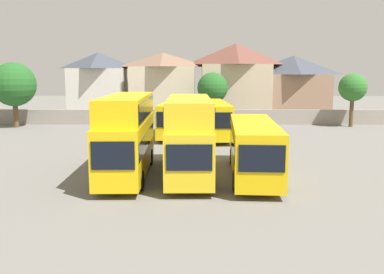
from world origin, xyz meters
TOP-DOWN VIEW (x-y plane):
  - ground at (0.00, 18.00)m, footprint 140.00×140.00m
  - depot_boundary_wall at (0.00, 25.82)m, footprint 56.00×0.50m
  - bus_1 at (-3.90, -0.14)m, footprint 2.73×10.22m
  - bus_2 at (-0.14, 0.02)m, footprint 2.83×10.17m
  - bus_3 at (3.77, -0.16)m, footprint 3.14×10.74m
  - bus_4 at (-1.74, 16.15)m, footprint 3.17×10.47m
  - bus_5 at (1.90, 15.55)m, footprint 3.17×11.06m
  - house_terrace_left at (-13.60, 34.88)m, footprint 8.00×6.94m
  - house_terrace_centre at (-4.40, 34.14)m, footprint 9.17×7.32m
  - house_terrace_right at (5.70, 34.27)m, footprint 9.81×7.21m
  - house_terrace_far_right at (13.92, 35.11)m, footprint 10.11×6.76m
  - tree_left_of_lot at (18.33, 23.82)m, footprint 3.23×3.23m
  - tree_behind_wall at (2.30, 28.32)m, footprint 3.87×3.87m
  - tree_right_of_lot at (-20.57, 22.82)m, footprint 5.00×5.00m

SIDE VIEW (x-z plane):
  - ground at x=0.00m, z-range 0.00..0.00m
  - depot_boundary_wall at x=0.00m, z-range 0.00..1.80m
  - bus_3 at x=3.77m, z-range 0.24..3.57m
  - bus_4 at x=-1.74m, z-range 0.24..3.62m
  - bus_5 at x=1.90m, z-range 0.25..3.68m
  - bus_2 at x=-0.14m, z-range 0.31..5.09m
  - bus_1 at x=-3.90m, z-range 0.31..5.24m
  - tree_behind_wall at x=2.30m, z-range 1.18..7.47m
  - house_terrace_far_right at x=13.92m, z-range 0.09..8.71m
  - tree_left_of_lot at x=18.33m, z-range 1.42..7.62m
  - house_terrace_centre at x=-4.40m, z-range 0.08..9.08m
  - house_terrace_left at x=-13.60m, z-range 0.08..9.14m
  - tree_right_of_lot at x=-20.57m, z-range 1.19..8.62m
  - house_terrace_right at x=5.70m, z-range 0.10..10.35m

